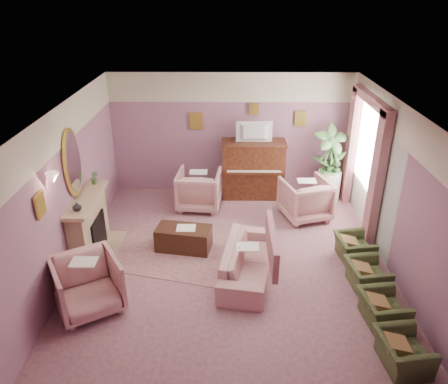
{
  "coord_description": "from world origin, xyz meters",
  "views": [
    {
      "loc": [
        -0.07,
        -6.62,
        4.52
      ],
      "look_at": [
        -0.14,
        0.4,
        1.17
      ],
      "focal_mm": 35.0,
      "sensor_mm": 36.0,
      "label": 1
    }
  ],
  "objects_px": {
    "coffee_table": "(184,239)",
    "sofa": "(247,255)",
    "television": "(254,131)",
    "side_table": "(328,185)",
    "piano": "(253,170)",
    "floral_armchair_front": "(87,282)",
    "olive_chair_b": "(383,305)",
    "olive_chair_a": "(404,348)",
    "olive_chair_c": "(367,272)",
    "olive_chair_d": "(354,244)",
    "floral_armchair_right": "(305,197)",
    "floral_armchair_left": "(199,188)"
  },
  "relations": [
    {
      "from": "coffee_table",
      "to": "sofa",
      "type": "relative_size",
      "value": 0.52
    },
    {
      "from": "television",
      "to": "sofa",
      "type": "xyz_separation_m",
      "value": [
        -0.24,
        -3.05,
        -1.21
      ]
    },
    {
      "from": "side_table",
      "to": "sofa",
      "type": "bearing_deg",
      "value": -124.0
    },
    {
      "from": "piano",
      "to": "floral_armchair_front",
      "type": "bearing_deg",
      "value": -123.8
    },
    {
      "from": "olive_chair_b",
      "to": "floral_armchair_front",
      "type": "bearing_deg",
      "value": 176.65
    },
    {
      "from": "olive_chair_a",
      "to": "olive_chair_c",
      "type": "bearing_deg",
      "value": 90.0
    },
    {
      "from": "olive_chair_c",
      "to": "olive_chair_d",
      "type": "xyz_separation_m",
      "value": [
        0.0,
        0.82,
        0.0
      ]
    },
    {
      "from": "floral_armchair_front",
      "to": "olive_chair_a",
      "type": "relative_size",
      "value": 1.37
    },
    {
      "from": "piano",
      "to": "coffee_table",
      "type": "relative_size",
      "value": 1.4
    },
    {
      "from": "coffee_table",
      "to": "olive_chair_c",
      "type": "bearing_deg",
      "value": -19.76
    },
    {
      "from": "sofa",
      "to": "floral_armchair_right",
      "type": "xyz_separation_m",
      "value": [
        1.29,
        2.05,
        0.09
      ]
    },
    {
      "from": "olive_chair_a",
      "to": "olive_chair_b",
      "type": "height_order",
      "value": "same"
    },
    {
      "from": "piano",
      "to": "floral_armchair_left",
      "type": "height_order",
      "value": "piano"
    },
    {
      "from": "floral_armchair_right",
      "to": "olive_chair_c",
      "type": "bearing_deg",
      "value": -75.01
    },
    {
      "from": "floral_armchair_right",
      "to": "olive_chair_d",
      "type": "distance_m",
      "value": 1.7
    },
    {
      "from": "floral_armchair_left",
      "to": "olive_chair_d",
      "type": "relative_size",
      "value": 1.37
    },
    {
      "from": "sofa",
      "to": "floral_armchair_right",
      "type": "bearing_deg",
      "value": 57.78
    },
    {
      "from": "coffee_table",
      "to": "olive_chair_a",
      "type": "xyz_separation_m",
      "value": [
        3.09,
        -2.75,
        0.08
      ]
    },
    {
      "from": "television",
      "to": "olive_chair_d",
      "type": "bearing_deg",
      "value": -56.58
    },
    {
      "from": "television",
      "to": "floral_armchair_front",
      "type": "bearing_deg",
      "value": -124.14
    },
    {
      "from": "piano",
      "to": "floral_armchair_right",
      "type": "distance_m",
      "value": 1.5
    },
    {
      "from": "floral_armchair_left",
      "to": "olive_chair_b",
      "type": "distance_m",
      "value": 4.67
    },
    {
      "from": "floral_armchair_right",
      "to": "olive_chair_c",
      "type": "xyz_separation_m",
      "value": [
        0.64,
        -2.39,
        -0.18
      ]
    },
    {
      "from": "piano",
      "to": "coffee_table",
      "type": "height_order",
      "value": "piano"
    },
    {
      "from": "television",
      "to": "olive_chair_b",
      "type": "bearing_deg",
      "value": -68.06
    },
    {
      "from": "floral_armchair_front",
      "to": "television",
      "type": "bearing_deg",
      "value": 55.86
    },
    {
      "from": "piano",
      "to": "olive_chair_a",
      "type": "xyz_separation_m",
      "value": [
        1.7,
        -5.08,
        -0.35
      ]
    },
    {
      "from": "floral_armchair_front",
      "to": "side_table",
      "type": "relative_size",
      "value": 1.36
    },
    {
      "from": "piano",
      "to": "floral_armchair_left",
      "type": "bearing_deg",
      "value": -153.39
    },
    {
      "from": "side_table",
      "to": "olive_chair_c",
      "type": "bearing_deg",
      "value": -90.63
    },
    {
      "from": "piano",
      "to": "olive_chair_b",
      "type": "distance_m",
      "value": 4.6
    },
    {
      "from": "television",
      "to": "olive_chair_d",
      "type": "height_order",
      "value": "television"
    },
    {
      "from": "olive_chair_d",
      "to": "side_table",
      "type": "bearing_deg",
      "value": 89.16
    },
    {
      "from": "coffee_table",
      "to": "olive_chair_b",
      "type": "distance_m",
      "value": 3.65
    },
    {
      "from": "floral_armchair_right",
      "to": "olive_chair_a",
      "type": "bearing_deg",
      "value": -80.98
    },
    {
      "from": "piano",
      "to": "side_table",
      "type": "bearing_deg",
      "value": -6.04
    },
    {
      "from": "olive_chair_d",
      "to": "television",
      "type": "bearing_deg",
      "value": 123.42
    },
    {
      "from": "sofa",
      "to": "olive_chair_d",
      "type": "relative_size",
      "value": 2.77
    },
    {
      "from": "piano",
      "to": "coffee_table",
      "type": "xyz_separation_m",
      "value": [
        -1.4,
        -2.33,
        -0.43
      ]
    },
    {
      "from": "sofa",
      "to": "floral_armchair_left",
      "type": "xyz_separation_m",
      "value": [
        -0.98,
        2.5,
        0.09
      ]
    },
    {
      "from": "television",
      "to": "sofa",
      "type": "distance_m",
      "value": 3.29
    },
    {
      "from": "floral_armchair_left",
      "to": "olive_chair_a",
      "type": "height_order",
      "value": "floral_armchair_left"
    },
    {
      "from": "sofa",
      "to": "olive_chair_d",
      "type": "distance_m",
      "value": 2.0
    },
    {
      "from": "floral_armchair_right",
      "to": "piano",
      "type": "bearing_deg",
      "value": 135.17
    },
    {
      "from": "coffee_table",
      "to": "floral_armchair_right",
      "type": "xyz_separation_m",
      "value": [
        2.45,
        1.28,
        0.25
      ]
    },
    {
      "from": "piano",
      "to": "side_table",
      "type": "relative_size",
      "value": 2.0
    },
    {
      "from": "television",
      "to": "sofa",
      "type": "bearing_deg",
      "value": -94.47
    },
    {
      "from": "coffee_table",
      "to": "floral_armchair_left",
      "type": "height_order",
      "value": "floral_armchair_left"
    },
    {
      "from": "coffee_table",
      "to": "floral_armchair_left",
      "type": "bearing_deg",
      "value": 84.01
    },
    {
      "from": "coffee_table",
      "to": "floral_armchair_right",
      "type": "height_order",
      "value": "floral_armchair_right"
    }
  ]
}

